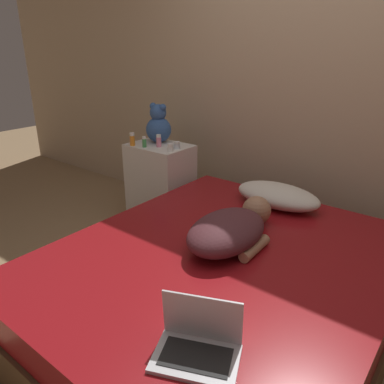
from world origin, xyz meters
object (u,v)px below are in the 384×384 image
(person_lying, at_px, (231,229))
(bottle_white, at_px, (170,148))
(teddy_bear, at_px, (158,126))
(bottle_clear, at_px, (177,145))
(bottle_orange, at_px, (132,139))
(bottle_green, at_px, (144,142))
(laptop, at_px, (198,343))
(bottle_pink, at_px, (159,141))
(pillow, at_px, (278,196))

(person_lying, bearing_deg, bottle_white, 147.58)
(bottle_white, bearing_deg, teddy_bear, 149.05)
(person_lying, bearing_deg, bottle_clear, 143.72)
(person_lying, bearing_deg, bottle_orange, 157.45)
(teddy_bear, relative_size, bottle_green, 3.73)
(laptop, relative_size, bottle_green, 4.06)
(bottle_pink, bearing_deg, person_lying, -28.56)
(laptop, xyz_separation_m, teddy_bear, (-1.56, 1.48, 0.35))
(person_lying, bearing_deg, teddy_bear, 147.50)
(bottle_pink, bearing_deg, bottle_white, -15.44)
(bottle_pink, relative_size, bottle_orange, 0.96)
(bottle_white, bearing_deg, laptop, -45.70)
(laptop, relative_size, bottle_clear, 6.33)
(pillow, relative_size, bottle_clear, 10.47)
(pillow, height_order, bottle_pink, bottle_pink)
(pillow, relative_size, teddy_bear, 1.80)
(pillow, distance_m, laptop, 1.46)
(bottle_white, xyz_separation_m, bottle_orange, (-0.37, -0.06, 0.02))
(laptop, bearing_deg, person_lying, 91.36)
(person_lying, relative_size, bottle_pink, 7.10)
(bottle_clear, relative_size, bottle_white, 0.94)
(person_lying, distance_m, bottle_green, 1.32)
(person_lying, xyz_separation_m, bottle_pink, (-1.10, 0.60, 0.22))
(laptop, distance_m, teddy_bear, 2.18)
(bottle_clear, xyz_separation_m, bottle_orange, (-0.36, -0.16, 0.02))
(bottle_green, height_order, bottle_clear, bottle_green)
(person_lying, relative_size, bottle_orange, 6.79)
(pillow, height_order, person_lying, person_lying)
(person_lying, distance_m, laptop, 0.84)
(laptop, relative_size, bottle_pink, 3.50)
(laptop, bearing_deg, bottle_orange, 119.61)
(pillow, bearing_deg, bottle_pink, -177.54)
(bottle_orange, bearing_deg, pillow, 6.86)
(laptop, height_order, bottle_clear, bottle_clear)
(person_lying, height_order, bottle_orange, bottle_orange)
(laptop, height_order, bottle_green, bottle_green)
(teddy_bear, height_order, bottle_white, teddy_bear)
(pillow, distance_m, teddy_bear, 1.23)
(person_lying, relative_size, laptop, 2.03)
(person_lying, relative_size, bottle_white, 12.04)
(teddy_bear, distance_m, bottle_pink, 0.19)
(teddy_bear, distance_m, bottle_green, 0.23)
(person_lying, height_order, laptop, laptop)
(person_lying, distance_m, bottle_orange, 1.41)
(bottle_white, distance_m, bottle_orange, 0.37)
(bottle_green, relative_size, bottle_white, 1.46)
(bottle_clear, xyz_separation_m, bottle_white, (0.01, -0.10, 0.00))
(pillow, relative_size, laptop, 1.66)
(bottle_clear, relative_size, bottle_orange, 0.53)
(pillow, height_order, teddy_bear, teddy_bear)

